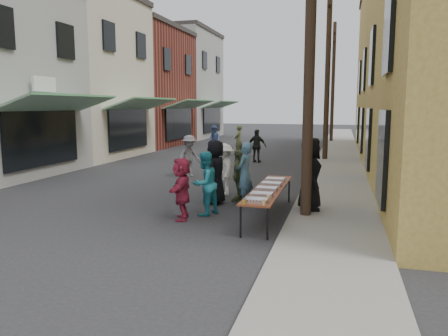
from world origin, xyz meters
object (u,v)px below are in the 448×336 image
Objects in this scene: catering_tray_sausage at (256,200)px; guest_front_c at (205,184)px; utility_pole_mid at (328,71)px; server at (310,174)px; utility_pole_near at (310,33)px; serving_table at (269,190)px; utility_pole_far at (333,83)px; guest_front_a at (215,172)px.

guest_front_c reaches higher than catering_tray_sausage.
utility_pole_mid is 11.97m from server.
utility_pole_mid reaches higher than catering_tray_sausage.
utility_pole_mid is 4.77× the size of server.
serving_table is (-0.91, -0.14, -3.79)m from utility_pole_near.
catering_tray_sausage is (-0.91, -25.79, -3.71)m from utility_pole_far.
catering_tray_sausage is 0.27× the size of server.
guest_front_a is 1.12× the size of guest_front_c.
utility_pole_mid reaches higher than server.
utility_pole_near is at bearing -90.00° from utility_pole_far.
guest_front_c is at bearing 96.23° from server.
guest_front_c is at bearing -95.94° from utility_pole_far.
utility_pole_near reaches higher than catering_tray_sausage.
serving_table is at bearing 112.82° from server.
guest_front_c reaches higher than serving_table.
server is (0.05, 0.54, -3.46)m from utility_pole_near.
guest_front_a is 0.97× the size of server.
guest_front_c is (-2.53, -12.33, -3.68)m from utility_pole_mid.
serving_table is 2.12× the size of server.
catering_tray_sausage is (-0.91, -1.79, -3.71)m from utility_pole_near.
utility_pole_mid is at bearing 86.23° from catering_tray_sausage.
guest_front_c is at bearing -172.61° from utility_pole_near.
utility_pole_near is 4.56m from guest_front_a.
utility_pole_far reaches higher than guest_front_a.
guest_front_c is (-1.62, -0.19, 0.11)m from serving_table.
server is at bearing 78.58° from guest_front_a.
guest_front_c is (-2.53, -24.33, -3.68)m from utility_pole_far.
guest_front_c is at bearing -173.23° from serving_table.
server is (2.69, -0.47, 0.12)m from guest_front_a.
server is at bearing 132.51° from guest_front_c.
guest_front_a reaches higher than serving_table.
server reaches higher than guest_front_a.
utility_pole_mid reaches higher than serving_table.
serving_table is at bearing -92.16° from utility_pole_far.
guest_front_a is at bearing 159.04° from utility_pole_near.
utility_pole_far is at bearing 90.00° from utility_pole_near.
server is (0.96, 0.68, 0.33)m from serving_table.
guest_front_a is (-2.64, 1.01, -3.58)m from utility_pole_near.
server reaches higher than guest_front_c.
catering_tray_sausage is at bearing 71.96° from guest_front_c.
guest_front_a is at bearing 146.45° from serving_table.
guest_front_c is 0.87× the size of server.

